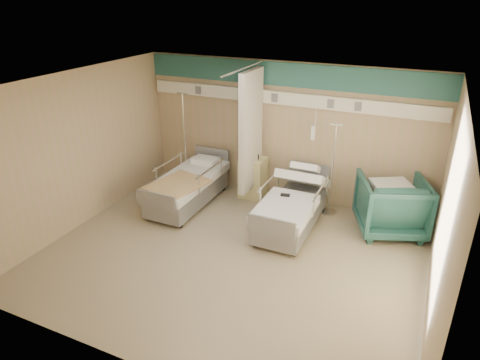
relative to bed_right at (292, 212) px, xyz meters
name	(u,v)px	position (x,y,z in m)	size (l,w,h in m)	color
ground	(231,255)	(-0.60, -1.30, -0.32)	(6.00, 5.00, 0.00)	#85775C
room_walls	(236,144)	(-0.63, -1.05, 1.55)	(6.04, 5.04, 2.82)	tan
bed_right	(292,212)	(0.00, 0.00, 0.00)	(1.00, 2.16, 0.63)	silver
bed_left	(188,190)	(-2.20, 0.00, 0.00)	(1.00, 2.16, 0.63)	silver
bedside_cabinet	(253,178)	(-1.15, 0.90, 0.11)	(0.50, 0.48, 0.85)	#CFC681
visitor_armchair	(391,205)	(1.65, 0.60, 0.21)	(1.11, 1.14, 1.04)	#21524B
waffle_blanket	(394,176)	(1.61, 0.60, 0.76)	(0.66, 0.58, 0.07)	silver
iv_stand_right	(330,196)	(0.50, 0.84, 0.06)	(0.32, 0.32, 1.81)	silver
iv_stand_left	(186,168)	(-2.68, 0.75, 0.11)	(0.37, 0.37, 2.10)	silver
call_remote	(285,195)	(-0.12, -0.05, 0.33)	(0.17, 0.07, 0.04)	black
tan_blanket	(177,184)	(-2.13, -0.46, 0.33)	(0.86, 1.08, 0.04)	tan
toiletry_bag	(254,156)	(-1.14, 0.91, 0.59)	(0.20, 0.13, 0.11)	black
white_cup	(248,154)	(-1.30, 0.97, 0.60)	(0.09, 0.09, 0.12)	white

